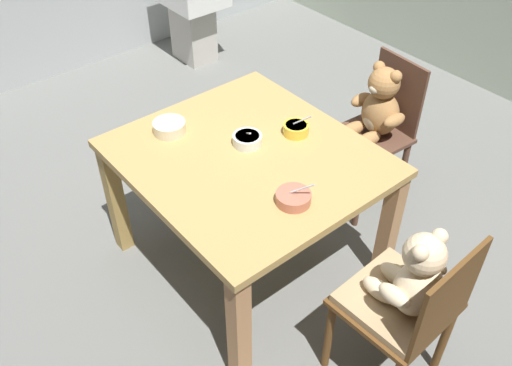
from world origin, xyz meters
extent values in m
cube|color=slate|center=(0.00, 0.00, -0.02)|extent=(5.20, 5.20, 0.04)
cube|color=tan|center=(0.00, 0.00, 0.69)|extent=(1.13, 1.03, 0.04)
cube|color=#AB8A4A|center=(-0.51, -0.46, 0.34)|extent=(0.07, 0.07, 0.67)
cube|color=tan|center=(0.51, -0.46, 0.34)|extent=(0.07, 0.07, 0.67)
cube|color=#AE844E|center=(-0.51, 0.46, 0.34)|extent=(0.07, 0.07, 0.67)
cube|color=#B18053|center=(0.51, 0.46, 0.34)|extent=(0.07, 0.07, 0.67)
cube|color=brown|center=(0.87, 0.06, 0.45)|extent=(0.42, 0.43, 0.02)
cube|color=brown|center=(1.06, 0.06, 0.66)|extent=(0.04, 0.38, 0.39)
cylinder|color=brown|center=(0.69, 0.23, 0.22)|extent=(0.04, 0.04, 0.44)
cylinder|color=brown|center=(0.71, -0.13, 0.22)|extent=(0.04, 0.04, 0.44)
cylinder|color=brown|center=(1.03, 0.24, 0.22)|extent=(0.04, 0.04, 0.44)
cube|color=tan|center=(0.87, 0.06, 0.48)|extent=(0.38, 0.40, 0.04)
ellipsoid|color=beige|center=(0.94, 0.06, 0.61)|extent=(0.18, 0.21, 0.24)
ellipsoid|color=beige|center=(0.88, 0.06, 0.60)|extent=(0.07, 0.12, 0.14)
sphere|color=beige|center=(0.93, 0.06, 0.79)|extent=(0.16, 0.16, 0.16)
ellipsoid|color=beige|center=(0.87, 0.06, 0.78)|extent=(0.06, 0.07, 0.05)
sphere|color=beige|center=(0.94, 0.11, 0.85)|extent=(0.06, 0.06, 0.06)
sphere|color=beige|center=(0.94, 0.00, 0.85)|extent=(0.06, 0.06, 0.06)
ellipsoid|color=beige|center=(0.91, 0.17, 0.64)|extent=(0.14, 0.07, 0.07)
ellipsoid|color=beige|center=(0.92, -0.06, 0.64)|extent=(0.14, 0.07, 0.07)
ellipsoid|color=beige|center=(0.81, 0.11, 0.53)|extent=(0.16, 0.08, 0.07)
ellipsoid|color=beige|center=(0.82, 0.00, 0.53)|extent=(0.16, 0.08, 0.07)
cube|color=brown|center=(0.04, 0.82, 0.45)|extent=(0.39, 0.42, 0.02)
cube|color=brown|center=(0.05, 1.01, 0.67)|extent=(0.33, 0.04, 0.41)
cylinder|color=brown|center=(-0.12, 0.66, 0.22)|extent=(0.04, 0.04, 0.44)
cylinder|color=brown|center=(0.18, 0.64, 0.22)|extent=(0.04, 0.04, 0.44)
cylinder|color=brown|center=(-0.10, 1.00, 0.22)|extent=(0.04, 0.04, 0.44)
cylinder|color=brown|center=(0.20, 0.98, 0.22)|extent=(0.04, 0.04, 0.44)
ellipsoid|color=#A77845|center=(0.05, 0.89, 0.59)|extent=(0.23, 0.20, 0.25)
ellipsoid|color=beige|center=(0.04, 0.83, 0.57)|extent=(0.12, 0.07, 0.15)
sphere|color=#A77845|center=(0.04, 0.88, 0.77)|extent=(0.17, 0.17, 0.17)
ellipsoid|color=beige|center=(0.04, 0.82, 0.76)|extent=(0.07, 0.06, 0.05)
sphere|color=#A77845|center=(-0.01, 0.89, 0.84)|extent=(0.06, 0.06, 0.06)
sphere|color=#A77845|center=(0.10, 0.88, 0.84)|extent=(0.06, 0.06, 0.06)
ellipsoid|color=#A77845|center=(-0.08, 0.87, 0.62)|extent=(0.08, 0.15, 0.07)
ellipsoid|color=#A77845|center=(0.17, 0.85, 0.62)|extent=(0.08, 0.15, 0.07)
ellipsoid|color=#A77845|center=(-0.02, 0.76, 0.50)|extent=(0.09, 0.17, 0.08)
ellipsoid|color=#A77845|center=(0.10, 0.75, 0.50)|extent=(0.09, 0.17, 0.08)
cylinder|color=beige|center=(-0.37, -0.18, 0.74)|extent=(0.16, 0.16, 0.06)
cylinder|color=beige|center=(-0.37, -0.18, 0.71)|extent=(0.09, 0.09, 0.01)
cylinder|color=beige|center=(-0.37, -0.18, 0.76)|extent=(0.13, 0.13, 0.01)
cylinder|color=yellow|center=(0.02, 0.28, 0.74)|extent=(0.12, 0.12, 0.05)
cylinder|color=yellow|center=(0.02, 0.28, 0.71)|extent=(0.07, 0.07, 0.01)
cylinder|color=beige|center=(0.02, 0.28, 0.76)|extent=(0.10, 0.10, 0.01)
cylinder|color=#BCBCC1|center=(0.04, 0.30, 0.79)|extent=(0.07, 0.06, 0.06)
ellipsoid|color=#BCBCC1|center=(0.01, 0.27, 0.75)|extent=(0.04, 0.04, 0.01)
cylinder|color=#BE6A52|center=(0.37, -0.06, 0.73)|extent=(0.15, 0.15, 0.05)
cylinder|color=#BE6A52|center=(0.37, -0.06, 0.71)|extent=(0.08, 0.08, 0.01)
cylinder|color=#C9AD90|center=(0.37, -0.06, 0.75)|extent=(0.12, 0.12, 0.01)
cylinder|color=#BCBCC1|center=(0.40, -0.04, 0.79)|extent=(0.09, 0.06, 0.07)
ellipsoid|color=#BCBCC1|center=(0.36, -0.06, 0.75)|extent=(0.04, 0.04, 0.01)
cylinder|color=silver|center=(-0.06, 0.05, 0.73)|extent=(0.14, 0.14, 0.05)
cylinder|color=silver|center=(-0.06, 0.05, 0.71)|extent=(0.08, 0.08, 0.01)
cylinder|color=beige|center=(-0.06, 0.05, 0.75)|extent=(0.11, 0.11, 0.01)
cylinder|color=#BCBCC1|center=(-0.04, 0.04, 0.79)|extent=(0.09, 0.05, 0.07)
ellipsoid|color=#BCBCC1|center=(-0.07, 0.06, 0.75)|extent=(0.04, 0.03, 0.01)
cube|color=#B7B2A8|center=(-2.05, 1.07, 0.24)|extent=(0.33, 0.25, 0.49)
camera|label=1|loc=(1.57, -1.24, 2.26)|focal=38.90mm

